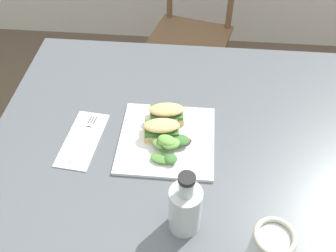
% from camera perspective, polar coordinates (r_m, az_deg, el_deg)
% --- Properties ---
extents(dining_table, '(1.12, 1.03, 0.74)m').
position_cam_1_polar(dining_table, '(1.17, 1.55, -7.35)').
color(dining_table, '#51565B').
rests_on(dining_table, ground).
extents(chair_wooden_far, '(0.48, 0.48, 0.87)m').
position_cam_1_polar(chair_wooden_far, '(2.06, 3.42, 13.59)').
color(chair_wooden_far, brown).
rests_on(chair_wooden_far, ground).
extents(plate_lunch, '(0.27, 0.27, 0.01)m').
position_cam_1_polar(plate_lunch, '(1.09, -0.19, -2.06)').
color(plate_lunch, white).
rests_on(plate_lunch, dining_table).
extents(sandwich_half_front, '(0.11, 0.08, 0.06)m').
position_cam_1_polar(sandwich_half_front, '(1.08, -0.97, -0.45)').
color(sandwich_half_front, '#DBB270').
rests_on(sandwich_half_front, plate_lunch).
extents(sandwich_half_back, '(0.11, 0.08, 0.06)m').
position_cam_1_polar(sandwich_half_back, '(1.12, -0.22, 1.97)').
color(sandwich_half_back, '#DBB270').
rests_on(sandwich_half_back, plate_lunch).
extents(salad_mixed_greens, '(0.12, 0.11, 0.04)m').
position_cam_1_polar(salad_mixed_greens, '(1.04, 0.25, -2.90)').
color(salad_mixed_greens, '#6B9E47').
rests_on(salad_mixed_greens, plate_lunch).
extents(napkin_folded, '(0.12, 0.23, 0.00)m').
position_cam_1_polar(napkin_folded, '(1.13, -12.82, -2.01)').
color(napkin_folded, white).
rests_on(napkin_folded, dining_table).
extents(fork_on_napkin, '(0.05, 0.19, 0.00)m').
position_cam_1_polar(fork_on_napkin, '(1.13, -12.51, -1.26)').
color(fork_on_napkin, silver).
rests_on(fork_on_napkin, napkin_folded).
extents(bottle_cold_brew, '(0.08, 0.08, 0.19)m').
position_cam_1_polar(bottle_cold_brew, '(0.89, 2.59, -12.60)').
color(bottle_cold_brew, black).
rests_on(bottle_cold_brew, dining_table).
extents(mason_jar_iced_tea, '(0.09, 0.09, 0.13)m').
position_cam_1_polar(mason_jar_iced_tea, '(0.88, 15.09, -17.76)').
color(mason_jar_iced_tea, '#C67528').
rests_on(mason_jar_iced_tea, dining_table).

